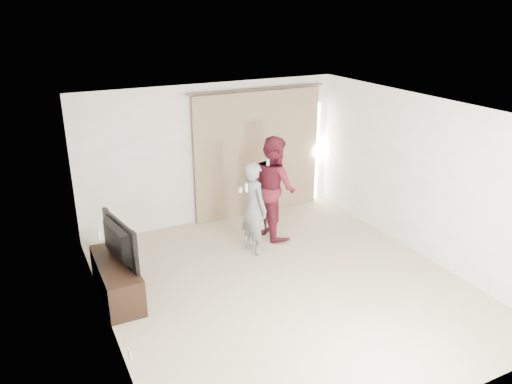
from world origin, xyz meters
TOP-DOWN VIEW (x-y plane):
  - floor at (0.00, 0.00)m, footprint 5.50×5.50m
  - wall_back at (0.00, 2.75)m, footprint 5.00×0.04m
  - wall_left at (-2.50, -0.00)m, footprint 0.04×5.50m
  - ceiling at (0.00, 0.00)m, footprint 5.00×5.50m
  - curtain at (0.91, 2.68)m, footprint 2.80×0.11m
  - tv_console at (-2.27, 0.82)m, footprint 0.48×1.39m
  - tv at (-2.27, 0.82)m, footprint 0.33×1.09m
  - scratching_post at (-2.10, 2.08)m, footprint 0.31×0.31m
  - person_man at (0.08, 1.20)m, footprint 0.48×0.63m
  - person_woman at (0.68, 1.61)m, footprint 0.70×0.89m

SIDE VIEW (x-z plane):
  - floor at x=0.00m, z-range 0.00..0.00m
  - scratching_post at x=-2.10m, z-range -0.04..0.37m
  - tv_console at x=-2.27m, z-range 0.00..0.54m
  - person_man at x=0.08m, z-range 0.00..1.56m
  - tv at x=-2.27m, z-range 0.54..1.16m
  - person_woman at x=0.68m, z-range 0.00..1.82m
  - curtain at x=0.91m, z-range -0.02..2.43m
  - wall_left at x=-2.50m, z-range 0.00..2.60m
  - wall_back at x=0.00m, z-range 0.00..2.60m
  - ceiling at x=0.00m, z-range 2.60..2.60m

